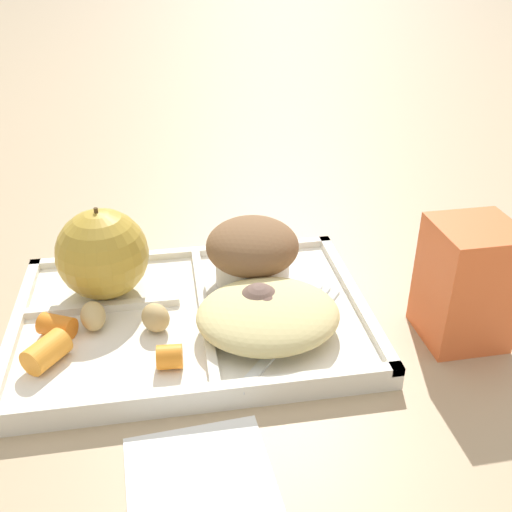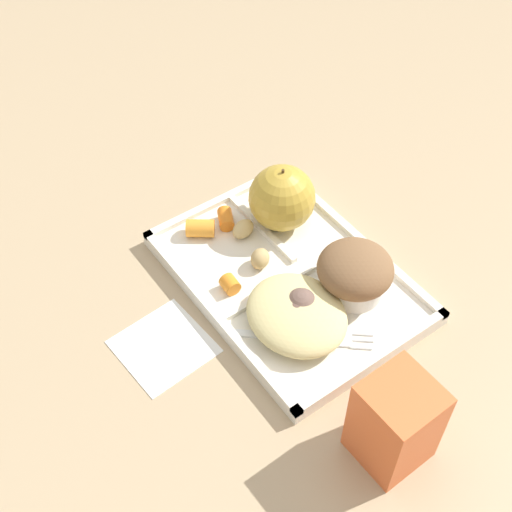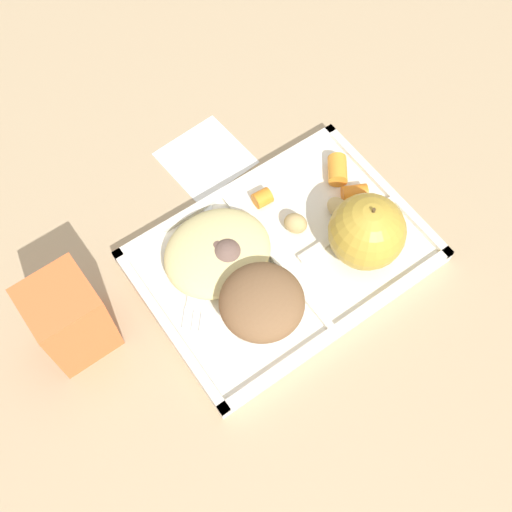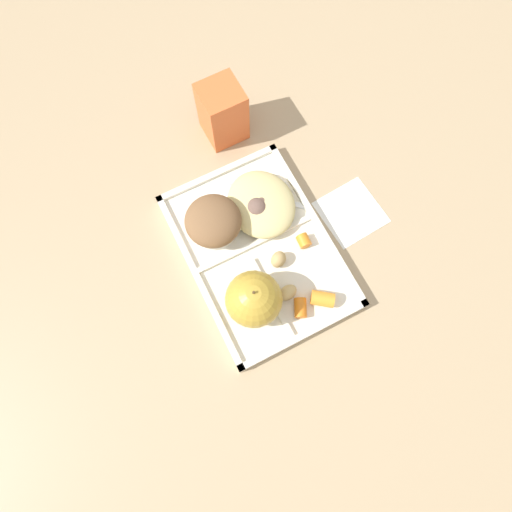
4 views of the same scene
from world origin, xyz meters
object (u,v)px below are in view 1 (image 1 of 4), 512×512
Objects in this scene: milk_carton at (467,283)px; lunch_tray at (192,319)px; plastic_fork at (296,327)px; bran_muffin at (252,252)px; green_apple at (102,254)px.

lunch_tray is at bearing 166.58° from milk_carton.
plastic_fork is at bearing 173.53° from milk_carton.
lunch_tray is at bearing -143.61° from bran_muffin.
bran_muffin is (0.06, 0.05, 0.04)m from lunch_tray.
bran_muffin reaches higher than lunch_tray.
lunch_tray is 0.09m from bran_muffin.
plastic_fork is 0.15m from milk_carton.
lunch_tray is 0.10m from plastic_fork.
bran_muffin is at bearing 36.39° from lunch_tray.
green_apple is 0.32m from milk_carton.
green_apple is at bearing 161.42° from milk_carton.
milk_carton is at bearing -5.44° from plastic_fork.
milk_carton reaches higher than plastic_fork.
milk_carton is at bearing -12.39° from lunch_tray.
bran_muffin reaches higher than plastic_fork.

